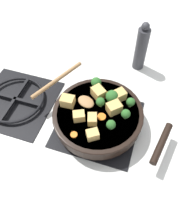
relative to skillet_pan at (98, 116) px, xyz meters
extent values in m
plane|color=silver|center=(0.00, 0.00, -0.06)|extent=(2.40, 2.40, 0.00)
cube|color=black|center=(0.00, 0.00, -0.05)|extent=(0.31, 0.31, 0.01)
torus|color=black|center=(0.00, 0.00, -0.04)|extent=(0.24, 0.24, 0.01)
cube|color=black|center=(0.00, 0.00, -0.04)|extent=(0.01, 0.23, 0.01)
cube|color=black|center=(0.00, 0.00, -0.04)|extent=(0.23, 0.01, 0.01)
cube|color=black|center=(0.00, 0.36, -0.05)|extent=(0.31, 0.31, 0.01)
torus|color=black|center=(0.00, 0.36, -0.04)|extent=(0.24, 0.24, 0.01)
cube|color=black|center=(0.00, 0.36, -0.04)|extent=(0.01, 0.23, 0.01)
cube|color=black|center=(0.00, 0.36, -0.04)|extent=(0.23, 0.01, 0.01)
cylinder|color=black|center=(0.00, 0.00, 0.00)|extent=(0.33, 0.33, 0.06)
cylinder|color=#5B3316|center=(0.00, 0.00, 0.00)|extent=(0.30, 0.30, 0.05)
torus|color=black|center=(0.00, 0.00, 0.02)|extent=(0.33, 0.33, 0.01)
cylinder|color=black|center=(-0.05, -0.24, 0.01)|extent=(0.17, 0.06, 0.02)
ellipsoid|color=#A87A4C|center=(0.03, 0.06, 0.03)|extent=(0.07, 0.08, 0.01)
cylinder|color=#A87A4C|center=(0.10, 0.20, 0.03)|extent=(0.24, 0.12, 0.02)
cube|color=tan|center=(-0.04, 0.01, 0.04)|extent=(0.05, 0.04, 0.03)
cube|color=tan|center=(0.02, -0.05, 0.04)|extent=(0.06, 0.06, 0.04)
cube|color=tan|center=(-0.05, 0.06, 0.04)|extent=(0.05, 0.05, 0.03)
cube|color=tan|center=(-0.10, -0.01, 0.04)|extent=(0.05, 0.05, 0.03)
cube|color=tan|center=(0.08, -0.05, 0.04)|extent=(0.06, 0.06, 0.04)
cube|color=tan|center=(0.07, 0.02, 0.04)|extent=(0.06, 0.06, 0.04)
cube|color=tan|center=(0.00, 0.12, 0.04)|extent=(0.04, 0.05, 0.04)
cylinder|color=#709956|center=(0.06, -0.10, 0.03)|extent=(0.01, 0.01, 0.01)
sphere|color=#2D6628|center=(0.06, -0.10, 0.05)|extent=(0.03, 0.03, 0.03)
cylinder|color=#709956|center=(-0.05, -0.06, 0.03)|extent=(0.01, 0.01, 0.01)
sphere|color=#2D6628|center=(-0.05, -0.06, 0.05)|extent=(0.03, 0.03, 0.03)
cylinder|color=#709956|center=(0.11, 0.04, 0.03)|extent=(0.01, 0.01, 0.01)
sphere|color=#2D6628|center=(0.11, 0.04, 0.05)|extent=(0.04, 0.04, 0.04)
cylinder|color=#709956|center=(0.01, -0.10, 0.03)|extent=(0.01, 0.01, 0.01)
sphere|color=#2D6628|center=(0.01, -0.10, 0.05)|extent=(0.03, 0.03, 0.03)
cylinder|color=#709956|center=(0.03, 0.00, 0.03)|extent=(0.01, 0.01, 0.01)
sphere|color=#2D6628|center=(0.03, 0.00, 0.05)|extent=(0.03, 0.03, 0.03)
cylinder|color=#709956|center=(0.06, -0.03, 0.03)|extent=(0.01, 0.01, 0.01)
sphere|color=#2D6628|center=(0.06, -0.03, 0.05)|extent=(0.05, 0.05, 0.05)
cylinder|color=orange|center=(-0.11, 0.05, 0.03)|extent=(0.02, 0.02, 0.01)
cylinder|color=orange|center=(-0.02, -0.02, 0.03)|extent=(0.03, 0.03, 0.01)
cylinder|color=orange|center=(0.09, -0.01, 0.03)|extent=(0.03, 0.03, 0.01)
cylinder|color=#333338|center=(0.36, -0.08, 0.04)|extent=(0.05, 0.05, 0.20)
sphere|color=#333338|center=(0.36, -0.08, 0.16)|extent=(0.03, 0.03, 0.03)
camera|label=1|loc=(-0.43, -0.13, 0.68)|focal=35.00mm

